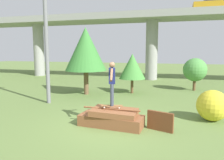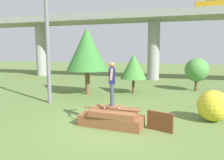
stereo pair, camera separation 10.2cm
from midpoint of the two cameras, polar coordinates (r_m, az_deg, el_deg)
ground_plane at (r=8.12m, az=-0.57°, el=-11.87°), size 80.00×80.00×0.00m
scrap_pile at (r=8.04m, az=-0.33°, el=-9.88°), size 2.37×1.14×0.66m
scrap_plank_loose at (r=7.72m, az=12.08°, el=-10.50°), size 0.90×0.38×0.66m
skateboard at (r=7.95m, az=-0.37°, el=-6.73°), size 0.80×0.36×0.09m
skater at (r=7.78m, az=-0.38°, el=-0.19°), size 0.33×1.12×1.57m
highway_overpass at (r=20.94m, az=10.35°, el=14.63°), size 44.00×3.76×6.10m
car_on_overpass_left at (r=21.51m, az=26.17°, el=17.40°), size 4.37×1.62×1.30m
utility_pole at (r=11.66m, az=-16.98°, el=9.37°), size 1.30×0.20×6.01m
tree_behind_left at (r=13.89m, az=5.11°, el=3.56°), size 1.67×1.67×2.52m
tree_behind_right at (r=13.57m, az=-7.11°, el=7.97°), size 2.55×2.55×4.13m
tree_mid_back at (r=15.81m, az=20.68°, el=2.50°), size 1.58×1.58×2.22m
bush_yellow_flowering at (r=9.35m, az=24.49°, el=-6.08°), size 1.21×1.21×1.21m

